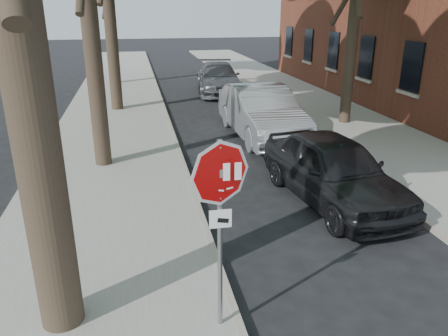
{
  "coord_description": "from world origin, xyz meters",
  "views": [
    {
      "loc": [
        -1.62,
        -4.76,
        4.16
      ],
      "look_at": [
        -0.48,
        0.84,
        2.05
      ],
      "focal_mm": 35.0,
      "sensor_mm": 36.0,
      "label": 1
    }
  ],
  "objects_px": {
    "stop_sign": "(220,201)",
    "car_a": "(333,169)",
    "car_c": "(218,78)",
    "car_b": "(262,112)"
  },
  "relations": [
    {
      "from": "stop_sign",
      "to": "car_a",
      "type": "xyz_separation_m",
      "value": [
        3.3,
        3.72,
        -1.19
      ]
    },
    {
      "from": "stop_sign",
      "to": "car_c",
      "type": "bearing_deg",
      "value": 79.27
    },
    {
      "from": "car_a",
      "to": "stop_sign",
      "type": "bearing_deg",
      "value": -138.48
    },
    {
      "from": "car_a",
      "to": "car_b",
      "type": "xyz_separation_m",
      "value": [
        -0.13,
        5.31,
        0.1
      ]
    },
    {
      "from": "stop_sign",
      "to": "car_b",
      "type": "bearing_deg",
      "value": 70.66
    },
    {
      "from": "car_b",
      "to": "car_c",
      "type": "xyz_separation_m",
      "value": [
        0.13,
        8.38,
        -0.11
      ]
    },
    {
      "from": "stop_sign",
      "to": "car_c",
      "type": "xyz_separation_m",
      "value": [
        3.3,
        17.41,
        -1.2
      ]
    },
    {
      "from": "car_a",
      "to": "car_c",
      "type": "bearing_deg",
      "value": 83.11
    },
    {
      "from": "car_b",
      "to": "car_c",
      "type": "height_order",
      "value": "car_b"
    },
    {
      "from": "car_c",
      "to": "stop_sign",
      "type": "bearing_deg",
      "value": -94.41
    }
  ]
}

